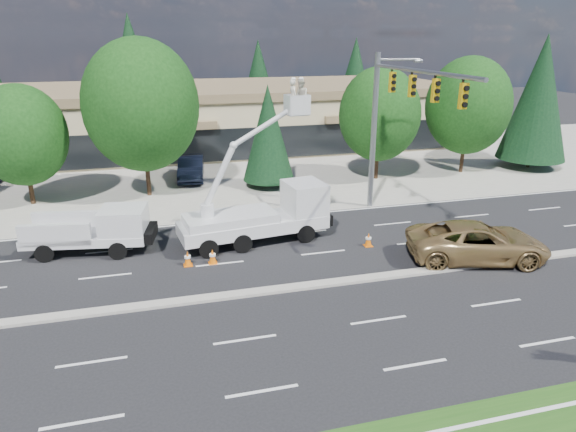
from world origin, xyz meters
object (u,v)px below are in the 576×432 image
object	(u,v)px
signal_mast	(392,111)
minivan	(477,242)
utility_pickup	(96,234)
bucket_truck	(267,208)

from	to	relation	value
signal_mast	minivan	xyz separation A→B (m)	(1.60, -6.41, -5.17)
utility_pickup	bucket_truck	xyz separation A→B (m)	(8.27, -0.63, 0.84)
signal_mast	bucket_truck	distance (m)	8.61
signal_mast	minivan	world-z (taller)	signal_mast
utility_pickup	bucket_truck	distance (m)	8.34
signal_mast	bucket_truck	world-z (taller)	signal_mast
signal_mast	utility_pickup	size ratio (longest dim) A/B	1.71
utility_pickup	minivan	xyz separation A→B (m)	(17.15, -5.49, -0.01)
signal_mast	utility_pickup	xyz separation A→B (m)	(-15.55, -0.91, -5.16)
utility_pickup	minivan	distance (m)	18.01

